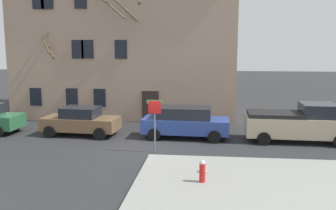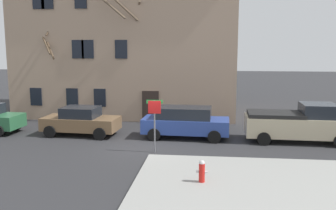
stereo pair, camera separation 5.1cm
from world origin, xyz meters
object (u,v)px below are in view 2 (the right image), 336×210
at_px(tree_bare_mid, 118,55).
at_px(car_brown_sedan, 81,121).
at_px(fire_hydrant, 202,171).
at_px(bicycle_leaning, 77,116).
at_px(building_main, 131,33).
at_px(street_sign_pole, 155,116).
at_px(tree_bare_near, 61,67).
at_px(pickup_truck_beige, 299,123).
at_px(car_blue_wagon, 185,122).

relative_size(tree_bare_mid, car_brown_sedan, 1.98).
bearing_deg(fire_hydrant, bicycle_leaning, 128.74).
xyz_separation_m(building_main, fire_hydrant, (5.75, -15.09, -5.42)).
distance_m(fire_hydrant, street_sign_pole, 4.76).
bearing_deg(tree_bare_near, building_main, 44.92).
bearing_deg(street_sign_pole, tree_bare_near, 136.09).
relative_size(car_brown_sedan, fire_hydrant, 5.33).
height_order(tree_bare_mid, bicycle_leaning, tree_bare_mid).
bearing_deg(bicycle_leaning, building_main, 58.09).
relative_size(fire_hydrant, street_sign_pole, 0.32).
distance_m(pickup_truck_beige, bicycle_leaning, 14.03).
distance_m(tree_bare_mid, car_blue_wagon, 7.36).
relative_size(tree_bare_near, bicycle_leaning, 4.21).
distance_m(car_brown_sedan, bicycle_leaning, 4.02).
height_order(tree_bare_near, bicycle_leaning, tree_bare_near).
bearing_deg(pickup_truck_beige, building_main, 142.28).
xyz_separation_m(building_main, tree_bare_mid, (-0.06, -3.80, -1.51)).
distance_m(tree_bare_near, tree_bare_mid, 4.01).
xyz_separation_m(tree_bare_mid, car_blue_wagon, (4.76, -4.35, -3.55)).
bearing_deg(tree_bare_mid, pickup_truck_beige, -22.57).
distance_m(street_sign_pole, bicycle_leaning, 9.22).
bearing_deg(car_blue_wagon, bicycle_leaning, 153.67).
bearing_deg(car_brown_sedan, pickup_truck_beige, -0.71).
bearing_deg(fire_hydrant, car_blue_wagon, 98.66).
relative_size(fire_hydrant, bicycle_leaning, 0.47).
distance_m(building_main, car_brown_sedan, 9.70).
distance_m(tree_bare_mid, fire_hydrant, 13.28).
relative_size(car_blue_wagon, pickup_truck_beige, 0.87).
relative_size(car_brown_sedan, pickup_truck_beige, 0.79).
distance_m(building_main, bicycle_leaning, 7.67).
distance_m(building_main, tree_bare_near, 6.10).
bearing_deg(tree_bare_mid, bicycle_leaning, -166.39).
height_order(building_main, street_sign_pole, building_main).
height_order(pickup_truck_beige, fire_hydrant, pickup_truck_beige).
height_order(building_main, bicycle_leaning, building_main).
bearing_deg(building_main, street_sign_pole, -72.79).
distance_m(tree_bare_mid, pickup_truck_beige, 12.16).
height_order(building_main, pickup_truck_beige, building_main).
relative_size(pickup_truck_beige, fire_hydrant, 6.75).
bearing_deg(tree_bare_mid, tree_bare_near, -177.58).
height_order(car_brown_sedan, car_blue_wagon, car_blue_wagon).
xyz_separation_m(pickup_truck_beige, fire_hydrant, (-4.96, -6.81, -0.45)).
bearing_deg(bicycle_leaning, street_sign_pole, -46.93).
height_order(building_main, car_brown_sedan, building_main).
height_order(car_blue_wagon, fire_hydrant, car_blue_wagon).
height_order(pickup_truck_beige, street_sign_pole, street_sign_pole).
bearing_deg(tree_bare_mid, fire_hydrant, -62.75).
relative_size(tree_bare_mid, car_blue_wagon, 1.81).
xyz_separation_m(tree_bare_near, pickup_truck_beige, (14.69, -4.31, -2.61)).
bearing_deg(car_brown_sedan, bicycle_leaning, 113.12).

